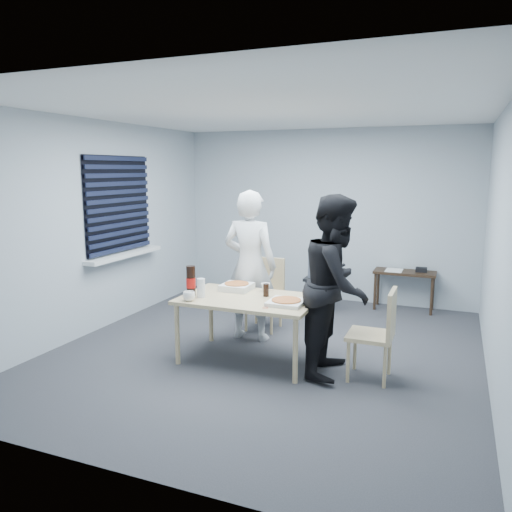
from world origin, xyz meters
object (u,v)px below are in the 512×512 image
at_px(dining_table, 248,303).
at_px(mug_b, 266,287).
at_px(chair_right, 380,328).
at_px(side_table, 405,277).
at_px(person_black, 337,285).
at_px(stool, 319,285).
at_px(soda_bottle, 191,281).
at_px(person_white, 250,266).
at_px(chair_far, 266,288).
at_px(mug_a, 189,296).
at_px(backpack, 319,264).

relative_size(dining_table, mug_b, 13.96).
relative_size(chair_right, side_table, 1.04).
height_order(person_black, stool, person_black).
distance_m(stool, soda_bottle, 2.35).
xyz_separation_m(person_white, side_table, (1.58, 1.96, -0.40)).
bearing_deg(person_white, dining_table, 111.25).
xyz_separation_m(dining_table, person_black, (0.92, 0.04, 0.27)).
height_order(dining_table, side_table, dining_table).
bearing_deg(person_white, mug_b, 134.49).
xyz_separation_m(person_black, side_table, (0.41, 2.56, -0.40)).
relative_size(chair_far, chair_right, 1.00).
relative_size(person_black, soda_bottle, 5.54).
distance_m(dining_table, chair_far, 1.14).
xyz_separation_m(mug_a, soda_bottle, (-0.09, 0.20, 0.11)).
relative_size(chair_right, person_white, 0.50).
bearing_deg(stool, person_black, -70.66).
xyz_separation_m(chair_far, chair_right, (1.58, -1.12, 0.00)).
bearing_deg(person_black, mug_a, 104.79).
xyz_separation_m(side_table, mug_b, (-1.26, -2.28, 0.24)).
relative_size(person_white, side_table, 2.08).
distance_m(mug_a, soda_bottle, 0.24).
height_order(dining_table, chair_far, chair_far).
height_order(stool, mug_b, mug_b).
distance_m(chair_right, soda_bottle, 1.98).
height_order(dining_table, person_white, person_white).
xyz_separation_m(backpack, soda_bottle, (-0.82, -2.15, 0.14)).
bearing_deg(side_table, person_black, -99.07).
height_order(person_black, backpack, person_black).
bearing_deg(person_white, backpack, -109.16).
bearing_deg(side_table, soda_bottle, -125.06).
height_order(chair_right, side_table, chair_right).
distance_m(chair_right, backpack, 2.31).
bearing_deg(person_white, side_table, -128.88).
height_order(person_white, mug_b, person_white).
bearing_deg(mug_b, stool, 84.83).
relative_size(stool, backpack, 1.29).
bearing_deg(chair_right, chair_far, 144.63).
bearing_deg(mug_b, person_white, 134.49).
distance_m(person_white, mug_a, 1.03).
bearing_deg(chair_far, mug_a, -101.08).
bearing_deg(side_table, dining_table, -117.04).
bearing_deg(side_table, mug_b, -118.87).
xyz_separation_m(chair_right, soda_bottle, (-1.95, -0.14, 0.32)).
height_order(dining_table, mug_b, mug_b).
xyz_separation_m(dining_table, chair_far, (-0.23, 1.12, -0.11)).
xyz_separation_m(person_black, mug_b, (-0.85, 0.28, -0.16)).
bearing_deg(backpack, person_black, -56.27).
bearing_deg(stool, dining_table, -96.30).
distance_m(mug_a, mug_b, 0.88).
bearing_deg(soda_bottle, person_black, 6.74).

